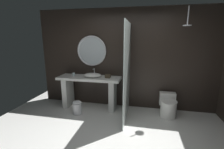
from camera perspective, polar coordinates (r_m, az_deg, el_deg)
back_wall_panel at (r=4.23m, az=5.09°, el=5.44°), size 4.80×0.10×2.60m
vanity_counter at (r=4.28m, az=-8.09°, el=-4.81°), size 1.66×0.54×0.86m
vessel_sink at (r=4.16m, az=-7.10°, el=-0.21°), size 0.46×0.38×0.20m
tumbler_cup at (r=4.38m, az=-13.68°, el=0.07°), size 0.07×0.07×0.09m
tissue_box at (r=4.06m, az=-1.52°, el=-0.58°), size 0.13×0.13×0.08m
round_wall_mirror at (r=4.32m, az=-7.38°, el=8.45°), size 0.81×0.04×0.81m
shower_glass_panel at (r=3.59m, az=5.51°, el=0.80°), size 0.02×1.25×2.20m
rain_shower_head at (r=3.82m, az=25.58°, el=16.48°), size 0.17×0.17×0.40m
toilet at (r=4.14m, az=19.54°, el=-10.61°), size 0.39×0.57×0.52m
waste_bin at (r=4.11m, az=-12.48°, el=-11.52°), size 0.22×0.22×0.34m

